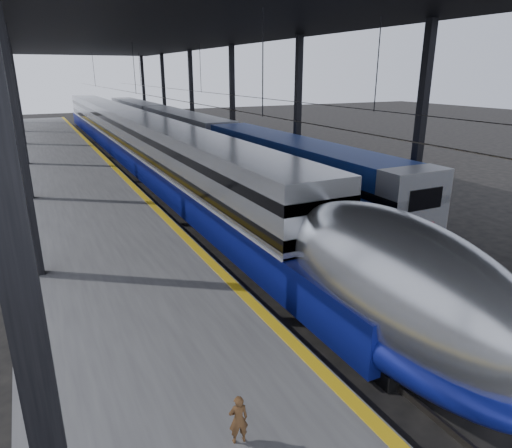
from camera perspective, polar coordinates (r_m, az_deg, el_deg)
ground at (r=13.07m, az=3.04°, el=-13.67°), size 160.00×160.00×0.00m
platform at (r=30.35m, az=-22.12°, el=4.84°), size 6.00×80.00×1.00m
yellow_strip at (r=30.56m, az=-17.01°, el=6.46°), size 0.30×80.00×0.01m
rails at (r=31.99m, az=-7.64°, el=5.91°), size 6.52×80.00×0.16m
canopy at (r=30.58m, az=-13.38°, el=22.08°), size 18.00×75.00×9.47m
tgv_train at (r=36.27m, az=-14.48°, el=9.84°), size 2.77×65.20×3.98m
second_train at (r=41.04m, az=-8.69°, el=11.09°), size 2.61×56.05×3.59m
child at (r=8.26m, az=-2.22°, el=-23.21°), size 0.37×0.27×0.91m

